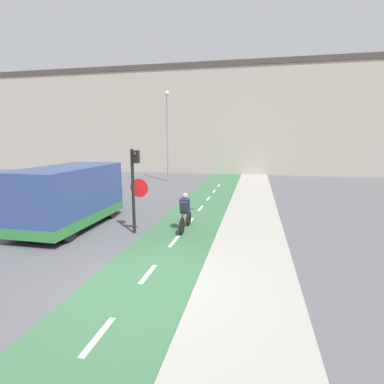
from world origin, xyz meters
TOP-DOWN VIEW (x-y plane):
  - ground_plane at (0.00, 0.00)m, footprint 120.00×120.00m
  - bike_lane at (0.00, 0.01)m, footprint 2.61×60.00m
  - sidewalk_strip at (2.51, 0.00)m, footprint 2.40×60.00m
  - building_row_background at (0.00, 25.40)m, footprint 60.00×5.20m
  - traffic_light_pole at (-1.60, 3.65)m, footprint 0.67×0.25m
  - street_lamp_far at (-4.36, 17.06)m, footprint 0.36×0.36m
  - cyclist_near at (0.06, 4.36)m, footprint 0.46×1.75m
  - van at (-4.45, 3.88)m, footprint 2.18×4.86m

SIDE VIEW (x-z plane):
  - ground_plane at x=0.00m, z-range 0.00..0.00m
  - bike_lane at x=0.00m, z-range 0.00..0.02m
  - sidewalk_strip at x=2.51m, z-range 0.00..0.05m
  - cyclist_near at x=0.06m, z-range -0.02..1.42m
  - van at x=-4.45m, z-range -0.02..2.35m
  - traffic_light_pole at x=-1.60m, z-range 0.37..3.44m
  - street_lamp_far at x=-4.36m, z-range 0.77..7.85m
  - building_row_background at x=0.00m, z-range 0.01..10.53m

